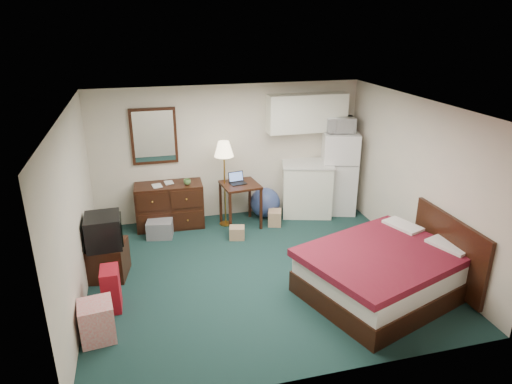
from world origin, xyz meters
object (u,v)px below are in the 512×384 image
object	(u,v)px
desk	(240,205)
kitchen_counter	(307,189)
fridge	(339,172)
tv_stand	(108,260)
dresser	(170,205)
floor_lamp	(225,184)
bed	(384,273)
suitcase	(111,289)

from	to	relation	value
desk	kitchen_counter	distance (m)	1.39
fridge	tv_stand	size ratio (longest dim) A/B	2.80
dresser	kitchen_counter	bearing A→B (deg)	0.93
fridge	tv_stand	world-z (taller)	fridge
floor_lamp	tv_stand	bearing A→B (deg)	-146.38
desk	bed	bearing A→B (deg)	-69.00
floor_lamp	fridge	size ratio (longest dim) A/B	1.00
kitchen_counter	bed	size ratio (longest dim) A/B	0.49
fridge	bed	xyz separation A→B (m)	(-0.60, -2.89, -0.47)
bed	suitcase	distance (m)	3.66
bed	dresser	bearing A→B (deg)	112.25
floor_lamp	fridge	xyz separation A→B (m)	(2.26, 0.09, 0.00)
desk	fridge	distance (m)	2.05
dresser	tv_stand	bearing A→B (deg)	-121.39
fridge	tv_stand	xyz separation A→B (m)	(-4.28, -1.43, -0.53)
tv_stand	fridge	bearing A→B (deg)	28.94
floor_lamp	kitchen_counter	size ratio (longest dim) A/B	1.58
fridge	bed	size ratio (longest dim) A/B	0.78
desk	kitchen_counter	world-z (taller)	kitchen_counter
fridge	suitcase	size ratio (longest dim) A/B	2.71
dresser	fridge	world-z (taller)	fridge
dresser	kitchen_counter	size ratio (longest dim) A/B	1.20
dresser	desk	size ratio (longest dim) A/B	1.48
dresser	tv_stand	xyz separation A→B (m)	(-1.03, -1.53, -0.15)
kitchen_counter	tv_stand	xyz separation A→B (m)	(-3.65, -1.46, -0.24)
kitchen_counter	fridge	distance (m)	0.70
kitchen_counter	bed	bearing A→B (deg)	-73.26
fridge	bed	distance (m)	2.99
dresser	fridge	xyz separation A→B (m)	(3.26, -0.10, 0.39)
dresser	floor_lamp	xyz separation A→B (m)	(0.99, -0.19, 0.38)
bed	kitchen_counter	bearing A→B (deg)	71.30
desk	suitcase	size ratio (longest dim) A/B	1.38
kitchen_counter	bed	distance (m)	2.92
floor_lamp	kitchen_counter	distance (m)	1.66
floor_lamp	suitcase	world-z (taller)	floor_lamp
floor_lamp	kitchen_counter	xyz separation A→B (m)	(1.63, 0.12, -0.29)
suitcase	desk	bearing A→B (deg)	43.45
kitchen_counter	tv_stand	bearing A→B (deg)	-142.13
dresser	kitchen_counter	xyz separation A→B (m)	(2.62, -0.07, 0.09)
desk	suitcase	distance (m)	3.05
kitchen_counter	fridge	bearing A→B (deg)	13.32
desk	tv_stand	world-z (taller)	desk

